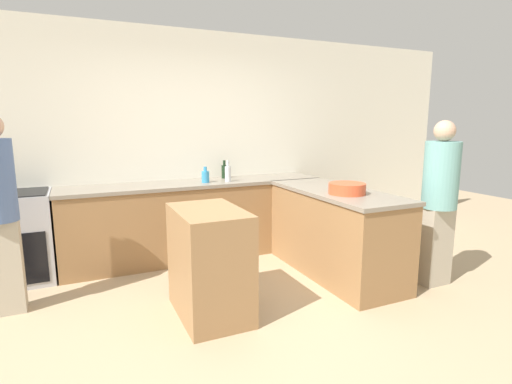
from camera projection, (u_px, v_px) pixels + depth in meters
ground_plane at (257, 319)px, 3.31m from camera, size 14.00×14.00×0.00m
wall_back at (187, 143)px, 4.93m from camera, size 8.00×0.06×2.70m
counter_back at (197, 219)px, 4.79m from camera, size 3.07×0.64×0.91m
counter_peninsula at (335, 232)px, 4.25m from camera, size 0.69×1.72×0.91m
range_oven at (16, 238)px, 4.02m from camera, size 0.70×0.61×0.92m
island_table at (210, 263)px, 3.33m from camera, size 0.53×0.82×0.91m
mixing_bowl at (347, 189)px, 3.93m from camera, size 0.36×0.36×0.11m
dish_soap_bottle at (205, 176)px, 4.65m from camera, size 0.09×0.09×0.19m
wine_bottle_dark at (224, 171)px, 5.01m from camera, size 0.07×0.07×0.23m
vinegar_bottle_clear at (228, 173)px, 4.72m from camera, size 0.07×0.07×0.25m
person_at_peninsula at (439, 198)px, 3.89m from camera, size 0.33×0.33×1.63m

